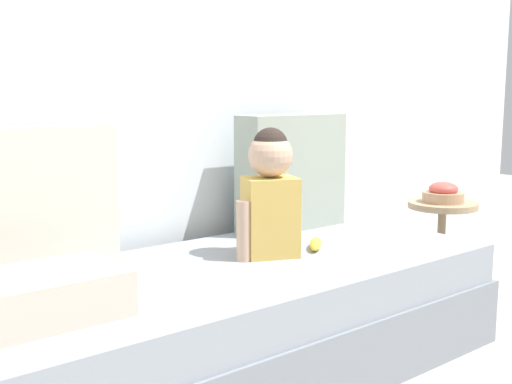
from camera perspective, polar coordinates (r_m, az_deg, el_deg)
name	(u,v)px	position (r m, az deg, el deg)	size (l,w,h in m)	color
ground_plane	(238,373)	(2.40, -1.65, -15.99)	(12.00, 12.00, 0.00)	#B2ADA3
back_wall	(152,26)	(2.66, -9.36, 14.50)	(5.22, 0.10, 2.55)	silver
couch	(238,320)	(2.32, -1.67, -11.45)	(2.02, 0.86, 0.41)	gray
throw_pillow_left	(45,200)	(2.23, -18.43, -0.70)	(0.45, 0.16, 0.49)	beige
throw_pillow_right	(292,172)	(2.81, 3.21, 1.81)	(0.52, 0.16, 0.51)	#99A393
toddler	(270,192)	(2.33, 1.29, -0.03)	(0.30, 0.22, 0.48)	gold
banana	(316,244)	(2.48, 5.39, -4.66)	(0.17, 0.04, 0.04)	yellow
folded_blanket	(46,295)	(1.81, -18.38, -8.81)	(0.40, 0.28, 0.13)	beige
side_table	(442,225)	(3.26, 16.37, -2.88)	(0.34, 0.34, 0.48)	tan
fruit_bowl	(443,194)	(3.23, 16.49, -0.15)	(0.20, 0.20, 0.10)	tan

